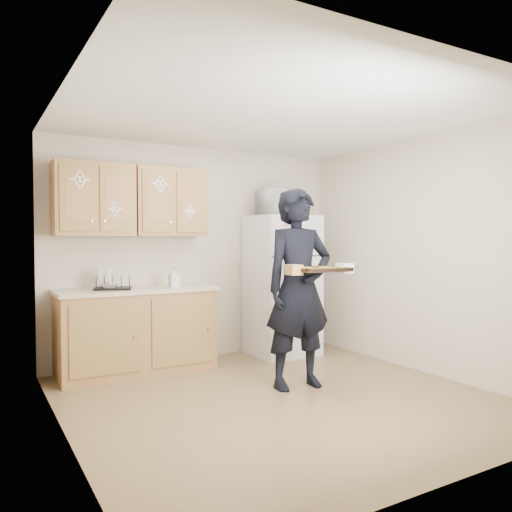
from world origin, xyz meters
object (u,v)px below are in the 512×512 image
object	(u,v)px
dish_rack	(113,282)
microwave	(282,203)
refrigerator	(282,285)
baking_tray	(320,270)
person	(299,288)

from	to	relation	value
dish_rack	microwave	bearing A→B (deg)	-2.38
refrigerator	microwave	bearing A→B (deg)	-122.01
refrigerator	baking_tray	xyz separation A→B (m)	(-0.59, -1.54, 0.29)
microwave	dish_rack	distance (m)	2.20
refrigerator	dish_rack	xyz separation A→B (m)	(-2.05, 0.03, 0.12)
refrigerator	baking_tray	size ratio (longest dim) A/B	3.53
person	microwave	xyz separation A→B (m)	(0.58, 1.19, 0.90)
refrigerator	baking_tray	bearing A→B (deg)	-111.05
refrigerator	dish_rack	distance (m)	2.05
baking_tray	dish_rack	bearing A→B (deg)	137.22
person	microwave	size ratio (longest dim) A/B	3.44
person	baking_tray	distance (m)	0.35
person	microwave	bearing A→B (deg)	68.16
microwave	baking_tray	bearing A→B (deg)	-119.19
refrigerator	person	size ratio (longest dim) A/B	0.90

